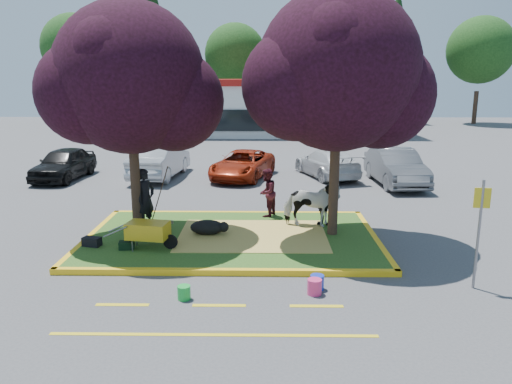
{
  "coord_description": "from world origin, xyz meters",
  "views": [
    {
      "loc": [
        0.9,
        -13.64,
        4.58
      ],
      "look_at": [
        0.69,
        0.5,
        1.31
      ],
      "focal_mm": 35.0,
      "sensor_mm": 36.0,
      "label": 1
    }
  ],
  "objects_px": {
    "bucket_pink": "(315,287)",
    "calf": "(207,227)",
    "cow": "(311,204)",
    "bucket_blue": "(317,282)",
    "wheelbarrow": "(148,231)",
    "handler": "(146,199)",
    "car_black": "(64,164)",
    "sign_post": "(480,223)",
    "bucket_green": "(184,293)",
    "car_silver": "(160,161)"
  },
  "relations": [
    {
      "from": "handler",
      "to": "car_black",
      "type": "distance_m",
      "value": 9.91
    },
    {
      "from": "wheelbarrow",
      "to": "calf",
      "type": "bearing_deg",
      "value": 50.76
    },
    {
      "from": "handler",
      "to": "car_black",
      "type": "xyz_separation_m",
      "value": [
        -5.67,
        8.12,
        -0.34
      ]
    },
    {
      "from": "cow",
      "to": "bucket_green",
      "type": "relative_size",
      "value": 5.59
    },
    {
      "from": "calf",
      "to": "handler",
      "type": "xyz_separation_m",
      "value": [
        -1.86,
        0.49,
        0.7
      ]
    },
    {
      "from": "bucket_green",
      "to": "car_black",
      "type": "height_order",
      "value": "car_black"
    },
    {
      "from": "handler",
      "to": "calf",
      "type": "bearing_deg",
      "value": -74.27
    },
    {
      "from": "calf",
      "to": "car_black",
      "type": "relative_size",
      "value": 0.23
    },
    {
      "from": "bucket_blue",
      "to": "car_silver",
      "type": "relative_size",
      "value": 0.07
    },
    {
      "from": "sign_post",
      "to": "bucket_pink",
      "type": "height_order",
      "value": "sign_post"
    },
    {
      "from": "bucket_green",
      "to": "car_black",
      "type": "distance_m",
      "value": 14.66
    },
    {
      "from": "cow",
      "to": "handler",
      "type": "bearing_deg",
      "value": 99.48
    },
    {
      "from": "handler",
      "to": "bucket_green",
      "type": "xyz_separation_m",
      "value": [
        1.8,
        -4.48,
        -0.92
      ]
    },
    {
      "from": "handler",
      "to": "car_black",
      "type": "height_order",
      "value": "handler"
    },
    {
      "from": "calf",
      "to": "cow",
      "type": "bearing_deg",
      "value": 32.73
    },
    {
      "from": "handler",
      "to": "car_black",
      "type": "relative_size",
      "value": 0.43
    },
    {
      "from": "bucket_pink",
      "to": "car_silver",
      "type": "distance_m",
      "value": 14.12
    },
    {
      "from": "cow",
      "to": "handler",
      "type": "distance_m",
      "value": 4.93
    },
    {
      "from": "calf",
      "to": "car_silver",
      "type": "xyz_separation_m",
      "value": [
        -3.21,
        9.1,
        0.43
      ]
    },
    {
      "from": "cow",
      "to": "bucket_green",
      "type": "height_order",
      "value": "cow"
    },
    {
      "from": "wheelbarrow",
      "to": "car_black",
      "type": "height_order",
      "value": "car_black"
    },
    {
      "from": "calf",
      "to": "wheelbarrow",
      "type": "distance_m",
      "value": 1.9
    },
    {
      "from": "car_black",
      "to": "cow",
      "type": "bearing_deg",
      "value": -32.31
    },
    {
      "from": "wheelbarrow",
      "to": "bucket_blue",
      "type": "xyz_separation_m",
      "value": [
        4.21,
        -2.19,
        -0.48
      ]
    },
    {
      "from": "sign_post",
      "to": "bucket_blue",
      "type": "bearing_deg",
      "value": -170.69
    },
    {
      "from": "bucket_blue",
      "to": "bucket_pink",
      "type": "bearing_deg",
      "value": -107.87
    },
    {
      "from": "car_black",
      "to": "car_silver",
      "type": "height_order",
      "value": "car_silver"
    },
    {
      "from": "handler",
      "to": "bucket_pink",
      "type": "xyz_separation_m",
      "value": [
        4.58,
        -4.18,
        -0.9
      ]
    },
    {
      "from": "sign_post",
      "to": "car_black",
      "type": "relative_size",
      "value": 0.58
    },
    {
      "from": "car_black",
      "to": "wheelbarrow",
      "type": "bearing_deg",
      "value": -54.08
    },
    {
      "from": "bucket_green",
      "to": "bucket_blue",
      "type": "xyz_separation_m",
      "value": [
        2.86,
        0.55,
        0.01
      ]
    },
    {
      "from": "calf",
      "to": "bucket_blue",
      "type": "distance_m",
      "value": 4.44
    },
    {
      "from": "sign_post",
      "to": "bucket_green",
      "type": "height_order",
      "value": "sign_post"
    },
    {
      "from": "car_black",
      "to": "calf",
      "type": "bearing_deg",
      "value": -44.77
    },
    {
      "from": "cow",
      "to": "bucket_blue",
      "type": "distance_m",
      "value": 4.31
    },
    {
      "from": "cow",
      "to": "calf",
      "type": "distance_m",
      "value": 3.2
    },
    {
      "from": "sign_post",
      "to": "car_silver",
      "type": "distance_m",
      "value": 15.65
    },
    {
      "from": "wheelbarrow",
      "to": "bucket_green",
      "type": "height_order",
      "value": "wheelbarrow"
    },
    {
      "from": "wheelbarrow",
      "to": "bucket_green",
      "type": "distance_m",
      "value": 3.1
    },
    {
      "from": "calf",
      "to": "bucket_pink",
      "type": "bearing_deg",
      "value": -35.84
    },
    {
      "from": "bucket_pink",
      "to": "car_black",
      "type": "relative_size",
      "value": 0.08
    },
    {
      "from": "cow",
      "to": "bucket_pink",
      "type": "xyz_separation_m",
      "value": [
        -0.33,
        -4.51,
        -0.69
      ]
    },
    {
      "from": "calf",
      "to": "bucket_pink",
      "type": "relative_size",
      "value": 2.91
    },
    {
      "from": "calf",
      "to": "sign_post",
      "type": "xyz_separation_m",
      "value": [
        6.29,
        -3.31,
        1.15
      ]
    },
    {
      "from": "cow",
      "to": "wheelbarrow",
      "type": "height_order",
      "value": "cow"
    },
    {
      "from": "bucket_blue",
      "to": "car_black",
      "type": "xyz_separation_m",
      "value": [
        -10.33,
        12.05,
        0.56
      ]
    },
    {
      "from": "bucket_pink",
      "to": "calf",
      "type": "bearing_deg",
      "value": 126.39
    },
    {
      "from": "bucket_green",
      "to": "bucket_pink",
      "type": "relative_size",
      "value": 0.88
    },
    {
      "from": "calf",
      "to": "car_silver",
      "type": "bearing_deg",
      "value": 127.17
    },
    {
      "from": "handler",
      "to": "car_silver",
      "type": "height_order",
      "value": "handler"
    }
  ]
}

